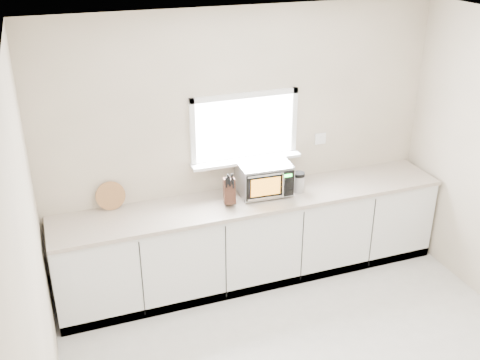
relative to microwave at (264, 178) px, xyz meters
name	(u,v)px	position (x,y,z in m)	size (l,w,h in m)	color
back_wall	(244,145)	(-0.12, 0.24, 0.27)	(4.00, 0.17, 2.70)	beige
cabinets	(254,240)	(-0.12, -0.06, -0.65)	(3.92, 0.60, 0.88)	silver
countertop	(254,200)	(-0.12, -0.07, -0.19)	(3.92, 0.64, 0.04)	#B5A795
microwave	(264,178)	(0.00, 0.00, 0.00)	(0.52, 0.44, 0.32)	black
knife_block	(229,190)	(-0.39, -0.09, -0.03)	(0.16, 0.25, 0.33)	#452418
cutting_board	(111,196)	(-1.47, 0.18, -0.03)	(0.27, 0.27, 0.02)	#AC6942
coffee_grinder	(299,182)	(0.34, -0.08, -0.07)	(0.14, 0.14, 0.21)	#AAACB1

